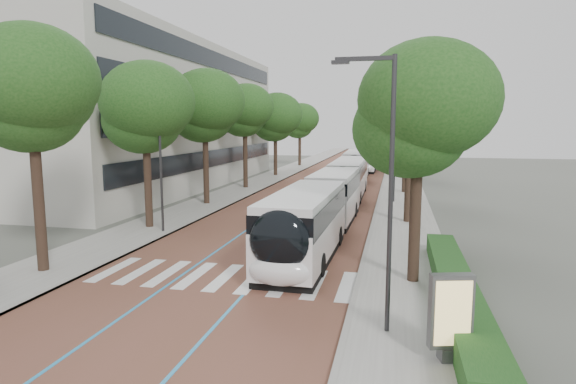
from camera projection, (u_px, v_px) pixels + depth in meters
ground at (210, 285)px, 18.70m from camera, size 160.00×160.00×0.00m
road at (336, 177)px, 57.35m from camera, size 11.00×140.00×0.02m
sidewalk_left at (276, 175)px, 58.98m from camera, size 4.00×140.00×0.12m
sidewalk_right at (401, 178)px, 55.70m from camera, size 4.00×140.00×0.12m
kerb_left at (291, 176)px, 58.56m from camera, size 0.20×140.00×0.14m
kerb_right at (384, 178)px, 56.12m from camera, size 0.20×140.00×0.14m
zebra_crossing at (224, 277)px, 19.62m from camera, size 10.55×3.60×0.01m
lane_line_left at (323, 177)px, 57.69m from camera, size 0.12×126.00×0.01m
lane_line_right at (350, 177)px, 56.99m from camera, size 0.12×126.00×0.01m
office_building at (133, 117)px, 49.04m from camera, size 18.11×40.00×14.00m
hedge at (457, 290)px, 16.65m from camera, size 1.20×14.00×0.80m
streetlight_near at (385, 173)px, 13.70m from camera, size 1.82×0.20×8.00m
streetlight_far at (393, 143)px, 37.85m from camera, size 1.82×0.20×8.00m
lamp_post_left at (161, 162)px, 27.20m from camera, size 0.14×0.14×8.00m
trees_left at (238, 116)px, 44.54m from camera, size 6.08×60.24×9.84m
trees_right at (407, 125)px, 38.70m from camera, size 5.73×47.47×9.10m
lead_bus at (319, 211)px, 25.68m from camera, size 2.85×18.44×3.20m
bus_queued_0 at (349, 179)px, 41.10m from camera, size 2.67×12.43×3.20m
bus_queued_1 at (356, 166)px, 54.56m from camera, size 2.91×12.47×3.20m
bus_queued_2 at (367, 159)px, 65.78m from camera, size 2.62×12.42×3.20m
ad_panel at (451, 315)px, 12.35m from camera, size 1.15×0.59×2.31m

